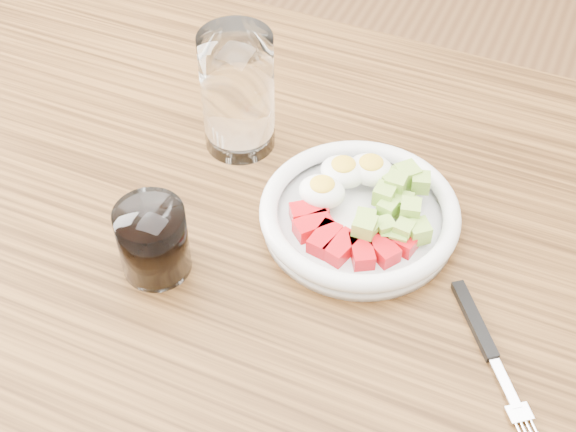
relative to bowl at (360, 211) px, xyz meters
name	(u,v)px	position (x,y,z in m)	size (l,w,h in m)	color
dining_table	(292,292)	(-0.06, -0.06, -0.12)	(1.50, 0.90, 0.77)	brown
bowl	(360,211)	(0.00, 0.00, 0.00)	(0.24, 0.24, 0.06)	white
fork	(485,342)	(0.18, -0.11, -0.02)	(0.14, 0.18, 0.01)	black
water_glass	(238,93)	(-0.20, 0.08, 0.06)	(0.09, 0.09, 0.17)	white
coffee_glass	(153,241)	(-0.19, -0.16, 0.02)	(0.08, 0.08, 0.09)	white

